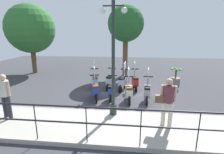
# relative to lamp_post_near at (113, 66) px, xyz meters

# --- Properties ---
(ground_plane) EXTENTS (28.00, 28.00, 0.00)m
(ground_plane) POSITION_rel_lamp_post_near_xyz_m (2.40, -0.18, -1.99)
(ground_plane) COLOR #38383D
(promenade_walkway) EXTENTS (2.20, 20.00, 0.15)m
(promenade_walkway) POSITION_rel_lamp_post_near_xyz_m (-0.75, -0.18, -1.91)
(promenade_walkway) COLOR #A39E93
(promenade_walkway) RESTS_ON ground_plane
(fence_railing) EXTENTS (0.04, 16.03, 1.07)m
(fence_railing) POSITION_rel_lamp_post_near_xyz_m (-1.80, -0.18, -1.09)
(fence_railing) COLOR black
(fence_railing) RESTS_ON promenade_walkway
(lamp_post_near) EXTENTS (0.26, 0.90, 4.16)m
(lamp_post_near) POSITION_rel_lamp_post_near_xyz_m (0.00, 0.00, 0.00)
(lamp_post_near) COLOR #232D28
(lamp_post_near) RESTS_ON promenade_walkway
(pedestrian_with_bag) EXTENTS (0.37, 0.66, 1.59)m
(pedestrian_with_bag) POSITION_rel_lamp_post_near_xyz_m (-0.65, -1.79, -0.91)
(pedestrian_with_bag) COLOR beige
(pedestrian_with_bag) RESTS_ON promenade_walkway
(pedestrian_distant) EXTENTS (0.39, 0.48, 1.59)m
(pedestrian_distant) POSITION_rel_lamp_post_near_xyz_m (-0.69, 3.70, -0.91)
(pedestrian_distant) COLOR #28282D
(pedestrian_distant) RESTS_ON promenade_walkway
(tree_large) EXTENTS (3.60, 3.60, 5.17)m
(tree_large) POSITION_rel_lamp_post_near_xyz_m (6.82, 6.89, 1.37)
(tree_large) COLOR brown
(tree_large) RESTS_ON ground_plane
(tree_distant) EXTENTS (2.53, 2.53, 4.96)m
(tree_distant) POSITION_rel_lamp_post_near_xyz_m (6.73, -0.20, 1.66)
(tree_distant) COLOR brown
(tree_distant) RESTS_ON ground_plane
(potted_palm) EXTENTS (1.06, 0.66, 1.05)m
(potted_palm) POSITION_rel_lamp_post_near_xyz_m (4.54, -3.32, -1.54)
(potted_palm) COLOR slate
(potted_palm) RESTS_ON ground_plane
(scooter_near_0) EXTENTS (1.23, 0.44, 1.54)m
(scooter_near_0) POSITION_rel_lamp_post_near_xyz_m (1.72, -1.40, -1.51)
(scooter_near_0) COLOR black
(scooter_near_0) RESTS_ON ground_plane
(scooter_near_1) EXTENTS (1.23, 0.44, 1.54)m
(scooter_near_1) POSITION_rel_lamp_post_near_xyz_m (1.62, -0.55, -1.51)
(scooter_near_1) COLOR black
(scooter_near_1) RESTS_ON ground_plane
(scooter_near_2) EXTENTS (1.23, 0.44, 1.54)m
(scooter_near_2) POSITION_rel_lamp_post_near_xyz_m (1.74, 0.24, -1.51)
(scooter_near_2) COLOR black
(scooter_near_2) RESTS_ON ground_plane
(scooter_near_3) EXTENTS (1.20, 0.54, 1.54)m
(scooter_near_3) POSITION_rel_lamp_post_near_xyz_m (1.71, 1.02, -1.51)
(scooter_near_3) COLOR black
(scooter_near_3) RESTS_ON ground_plane
(scooter_far_0) EXTENTS (1.23, 0.44, 1.54)m
(scooter_far_0) POSITION_rel_lamp_post_near_xyz_m (3.36, -0.87, -1.51)
(scooter_far_0) COLOR black
(scooter_far_0) RESTS_ON ground_plane
(scooter_far_1) EXTENTS (1.20, 0.54, 1.54)m
(scooter_far_1) POSITION_rel_lamp_post_near_xyz_m (3.22, -0.20, -1.51)
(scooter_far_1) COLOR black
(scooter_far_1) RESTS_ON ground_plane
(scooter_far_2) EXTENTS (1.22, 0.50, 1.54)m
(scooter_far_2) POSITION_rel_lamp_post_near_xyz_m (3.42, 0.51, -1.51)
(scooter_far_2) COLOR black
(scooter_far_2) RESTS_ON ground_plane
(scooter_far_3) EXTENTS (1.21, 0.52, 1.54)m
(scooter_far_3) POSITION_rel_lamp_post_near_xyz_m (3.19, 1.33, -1.51)
(scooter_far_3) COLOR black
(scooter_far_3) RESTS_ON ground_plane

